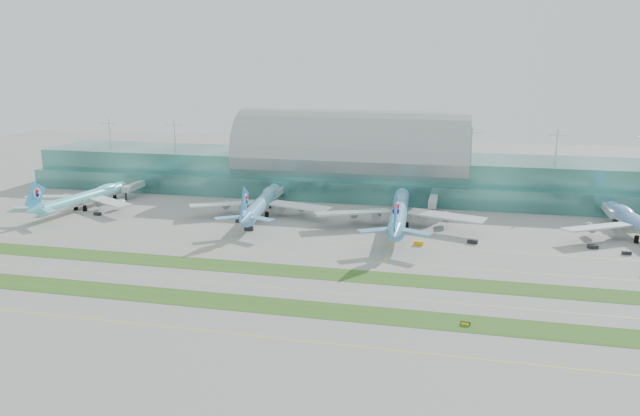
% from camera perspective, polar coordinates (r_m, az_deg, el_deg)
% --- Properties ---
extents(ground, '(700.00, 700.00, 0.00)m').
position_cam_1_polar(ground, '(207.67, -3.44, -5.91)').
color(ground, gray).
rests_on(ground, ground).
extents(terminal, '(340.00, 69.10, 36.00)m').
position_cam_1_polar(terminal, '(325.96, 2.93, 3.87)').
color(terminal, '#3D7A75').
rests_on(terminal, ground).
extents(grass_strip_near, '(420.00, 12.00, 0.08)m').
position_cam_1_polar(grass_strip_near, '(182.76, -5.95, -8.73)').
color(grass_strip_near, '#2D591E').
rests_on(grass_strip_near, ground).
extents(grass_strip_far, '(420.00, 12.00, 0.08)m').
position_cam_1_polar(grass_strip_far, '(209.46, -3.29, -5.72)').
color(grass_strip_far, '#2D591E').
rests_on(grass_strip_far, ground).
extents(taxiline_a, '(420.00, 0.35, 0.01)m').
position_cam_1_polar(taxiline_a, '(165.61, -8.22, -11.27)').
color(taxiline_a, yellow).
rests_on(taxiline_a, ground).
extents(taxiline_b, '(420.00, 0.35, 0.01)m').
position_cam_1_polar(taxiline_b, '(195.11, -4.61, -7.24)').
color(taxiline_b, yellow).
rests_on(taxiline_b, ground).
extents(taxiline_c, '(420.00, 0.35, 0.01)m').
position_cam_1_polar(taxiline_c, '(224.05, -2.14, -4.41)').
color(taxiline_c, yellow).
rests_on(taxiline_c, ground).
extents(taxiline_d, '(420.00, 0.35, 0.01)m').
position_cam_1_polar(taxiline_d, '(244.39, -0.79, -2.86)').
color(taxiline_d, yellow).
rests_on(taxiline_d, ground).
extents(airliner_a, '(58.71, 67.14, 18.49)m').
position_cam_1_polar(airliner_a, '(311.77, -20.67, 0.96)').
color(airliner_a, '#67D7E4').
rests_on(airliner_a, ground).
extents(airliner_b, '(64.25, 73.33, 20.18)m').
position_cam_1_polar(airliner_b, '(279.57, -5.31, 0.52)').
color(airliner_b, '#64ADDD').
rests_on(airliner_b, ground).
extents(airliner_c, '(71.12, 80.88, 22.25)m').
position_cam_1_polar(airliner_c, '(262.25, 7.26, -0.27)').
color(airliner_c, '#60A6D3').
rests_on(airliner_c, ground).
extents(gse_a, '(3.72, 2.34, 1.53)m').
position_cam_1_polar(gse_a, '(305.37, -24.08, -0.56)').
color(gse_a, '#C8850B').
rests_on(gse_a, ground).
extents(gse_b, '(3.51, 2.46, 1.36)m').
position_cam_1_polar(gse_b, '(298.16, -19.67, -0.50)').
color(gse_b, black).
rests_on(gse_b, ground).
extents(gse_c, '(4.18, 3.14, 1.49)m').
position_cam_1_polar(gse_c, '(258.25, -6.52, -1.87)').
color(gse_c, black).
rests_on(gse_c, ground).
extents(gse_d, '(3.18, 2.24, 1.29)m').
position_cam_1_polar(gse_d, '(270.67, -7.38, -1.19)').
color(gse_d, black).
rests_on(gse_d, ground).
extents(gse_e, '(3.68, 2.07, 1.56)m').
position_cam_1_polar(gse_e, '(239.28, 9.00, -3.20)').
color(gse_e, '#F1A30E').
rests_on(gse_e, ground).
extents(gse_f, '(4.10, 2.58, 1.63)m').
position_cam_1_polar(gse_f, '(245.55, 13.78, -2.98)').
color(gse_f, black).
rests_on(gse_f, ground).
extents(gse_g, '(4.00, 2.97, 1.49)m').
position_cam_1_polar(gse_g, '(253.62, 23.68, -3.25)').
color(gse_g, black).
rests_on(gse_g, ground).
extents(gse_h, '(3.29, 1.74, 1.36)m').
position_cam_1_polar(gse_h, '(251.12, 26.24, -3.69)').
color(gse_h, black).
rests_on(gse_h, ground).
extents(taxiway_sign_east, '(2.59, 0.89, 1.10)m').
position_cam_1_polar(taxiway_sign_east, '(172.54, 13.15, -10.25)').
color(taxiway_sign_east, black).
rests_on(taxiway_sign_east, ground).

